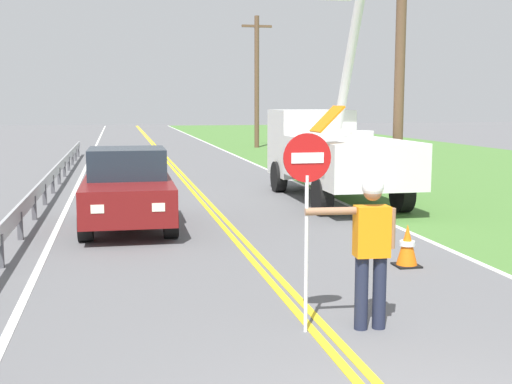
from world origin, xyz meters
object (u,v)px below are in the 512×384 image
Objects in this scene: stop_sign_paddle at (307,188)px; utility_pole_near at (401,38)px; utility_bucket_truck at (330,148)px; utility_pole_mid at (257,79)px; oncoming_sedan_nearest at (128,189)px; traffic_cone_lead at (407,246)px; flagger_worker at (371,243)px.

stop_sign_paddle is 0.28× the size of utility_pole_near.
utility_pole_mid reaches higher than utility_bucket_truck.
oncoming_sedan_nearest is 0.53× the size of utility_pole_mid.
oncoming_sedan_nearest is 6.28m from traffic_cone_lead.
utility_bucket_truck is 9.74× the size of traffic_cone_lead.
flagger_worker is 7.67m from oncoming_sedan_nearest.
utility_bucket_truck is 21.81m from utility_pole_mid.
flagger_worker is 32.47m from utility_pole_mid.
oncoming_sedan_nearest is (-5.59, -3.19, -0.60)m from utility_bucket_truck.
utility_pole_near is (1.87, -0.28, 2.97)m from utility_bucket_truck.
utility_pole_near reaches higher than oncoming_sedan_nearest.
stop_sign_paddle is 3.33× the size of traffic_cone_lead.
traffic_cone_lead is (-1.17, -7.62, -1.10)m from utility_bucket_truck.
stop_sign_paddle is at bearing -74.96° from oncoming_sedan_nearest.
utility_bucket_truck is 1.65× the size of oncoming_sedan_nearest.
flagger_worker is at bearing -115.33° from utility_pole_near.
utility_pole_mid reaches higher than flagger_worker.
oncoming_sedan_nearest is (-1.92, 7.13, -0.88)m from stop_sign_paddle.
utility_bucket_truck is at bearing 70.38° from stop_sign_paddle.
utility_pole_mid is 29.60m from traffic_cone_lead.
flagger_worker reaches higher than oncoming_sedan_nearest.
oncoming_sedan_nearest is at bearing 105.04° from stop_sign_paddle.
utility_bucket_truck is 0.81× the size of utility_pole_near.
flagger_worker is 0.24× the size of utility_pole_mid.
utility_pole_near is at bearing -8.55° from utility_bucket_truck.
flagger_worker reaches higher than traffic_cone_lead.
utility_pole_near reaches higher than stop_sign_paddle.
oncoming_sedan_nearest is at bearing -150.32° from utility_bucket_truck.
stop_sign_paddle is at bearing -109.62° from utility_bucket_truck.
oncoming_sedan_nearest is (-2.68, 7.18, -0.21)m from flagger_worker.
utility_pole_mid is 11.06× the size of traffic_cone_lead.
utility_pole_mid is (6.12, 31.83, 2.34)m from stop_sign_paddle.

